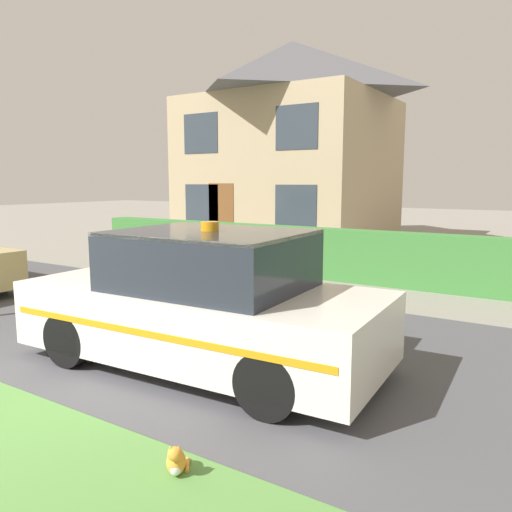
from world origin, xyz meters
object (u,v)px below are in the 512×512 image
Objects in this scene: police_car at (204,303)px; wheelie_bin at (221,254)px; cat at (176,461)px; house_left at (291,141)px.

wheelie_bin is at bearing -58.35° from police_car.
police_car is at bearing -37.72° from wheelie_bin.
cat is 7.73m from wheelie_bin.
police_car is 5.51m from wheelie_bin.
police_car reaches higher than wheelie_bin.
house_left is (-6.51, 13.72, 3.49)m from cat.
house_left reaches higher than cat.
cat is (1.20, -1.85, -0.65)m from police_car.
house_left is (-5.32, 11.86, 2.84)m from police_car.
house_left is 8.24m from wheelie_bin.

